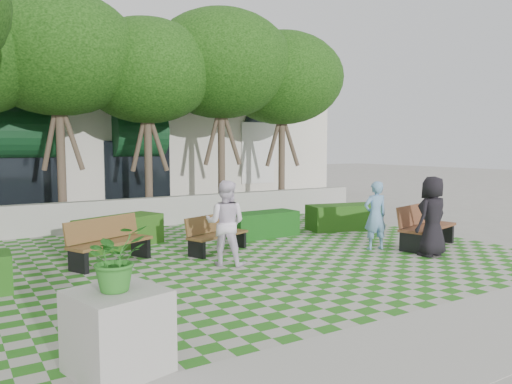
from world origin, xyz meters
TOP-DOWN VIEW (x-y plane):
  - ground at (0.00, 0.00)m, footprint 90.00×90.00m
  - lawn at (0.00, 1.00)m, footprint 12.00×12.00m
  - sidewalk_south at (0.00, -4.70)m, footprint 16.00×2.00m
  - retaining_wall at (0.00, 6.20)m, footprint 15.00×0.36m
  - bench_east at (4.23, -0.48)m, footprint 2.12×1.17m
  - bench_mid at (-0.48, 1.72)m, footprint 1.76×1.13m
  - bench_west at (-2.97, 1.85)m, footprint 1.97×1.35m
  - hedge_east at (4.24, 2.52)m, footprint 2.30×1.32m
  - hedge_midright at (1.53, 2.78)m, footprint 2.02×0.89m
  - hedge_midleft at (-2.26, 3.48)m, footprint 2.35×1.65m
  - planter_front at (-4.31, -3.33)m, footprint 1.12×1.12m
  - person_blue at (2.93, -0.07)m, footprint 0.68×0.53m
  - person_dark at (3.50, -1.27)m, footprint 0.95×0.67m
  - person_white at (-0.91, 0.45)m, footprint 1.10×1.09m
  - tree_row at (-1.86, 5.95)m, footprint 17.70×13.40m
  - building at (0.93, 14.08)m, footprint 18.00×8.92m

SIDE VIEW (x-z plane):
  - ground at x=0.00m, z-range 0.00..0.00m
  - sidewalk_south at x=0.00m, z-range 0.00..0.01m
  - lawn at x=0.00m, z-range 0.01..0.01m
  - hedge_midright at x=1.53m, z-range 0.00..0.69m
  - hedge_east at x=4.24m, z-range 0.00..0.76m
  - hedge_midleft at x=-2.26m, z-range 0.00..0.76m
  - bench_mid at x=-0.48m, z-range -0.02..0.86m
  - retaining_wall at x=0.00m, z-range 0.00..0.90m
  - bench_west at x=-2.97m, z-range -0.02..0.97m
  - bench_east at x=4.23m, z-range -0.02..1.04m
  - planter_front at x=-4.31m, z-range -0.16..1.50m
  - person_blue at x=2.93m, z-range 0.00..1.66m
  - person_white at x=-0.91m, z-range 0.00..1.80m
  - person_dark at x=3.50m, z-range 0.00..1.83m
  - building at x=0.93m, z-range -0.06..5.09m
  - tree_row at x=-1.86m, z-range 1.47..8.88m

